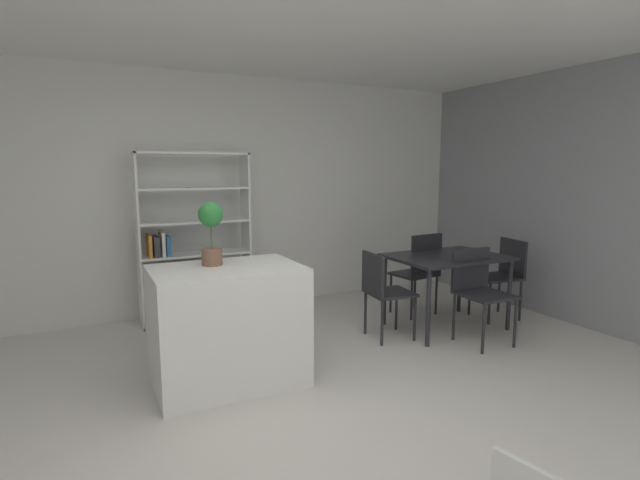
# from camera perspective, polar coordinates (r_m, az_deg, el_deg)

# --- Properties ---
(ground_plane) EXTENTS (9.71, 9.71, 0.00)m
(ground_plane) POSITION_cam_1_polar(r_m,az_deg,el_deg) (3.33, -2.19, -21.30)
(ground_plane) COLOR beige
(back_partition) EXTENTS (7.05, 0.06, 2.70)m
(back_partition) POSITION_cam_1_polar(r_m,az_deg,el_deg) (5.64, -14.40, 5.14)
(back_partition) COLOR silver
(back_partition) RESTS_ON ground_plane
(kitchen_island) EXTENTS (1.11, 0.75, 0.92)m
(kitchen_island) POSITION_cam_1_polar(r_m,az_deg,el_deg) (3.83, -10.87, -9.88)
(kitchen_island) COLOR white
(kitchen_island) RESTS_ON ground_plane
(potted_plant_on_island) EXTENTS (0.19, 0.19, 0.49)m
(potted_plant_on_island) POSITION_cam_1_polar(r_m,az_deg,el_deg) (3.76, -12.80, 1.38)
(potted_plant_on_island) COLOR brown
(potted_plant_on_island) RESTS_ON kitchen_island
(open_bookshelf) EXTENTS (1.18, 0.32, 1.82)m
(open_bookshelf) POSITION_cam_1_polar(r_m,az_deg,el_deg) (5.38, -14.92, -1.20)
(open_bookshelf) COLOR white
(open_bookshelf) RESTS_ON ground_plane
(dining_table) EXTENTS (1.16, 0.84, 0.77)m
(dining_table) POSITION_cam_1_polar(r_m,az_deg,el_deg) (5.14, 14.81, -2.63)
(dining_table) COLOR #232328
(dining_table) RESTS_ON ground_plane
(dining_chair_far) EXTENTS (0.49, 0.45, 0.94)m
(dining_chair_far) POSITION_cam_1_polar(r_m,az_deg,el_deg) (5.51, 11.80, -3.15)
(dining_chair_far) COLOR #232328
(dining_chair_far) RESTS_ON ground_plane
(dining_chair_near) EXTENTS (0.46, 0.47, 0.89)m
(dining_chair_near) POSITION_cam_1_polar(r_m,az_deg,el_deg) (4.86, 18.25, -5.21)
(dining_chair_near) COLOR #232328
(dining_chair_near) RESTS_ON ground_plane
(dining_chair_island_side) EXTENTS (0.45, 0.45, 0.85)m
(dining_chair_island_side) POSITION_cam_1_polar(r_m,az_deg,el_deg) (4.71, 7.38, -5.56)
(dining_chair_island_side) COLOR #232328
(dining_chair_island_side) RESTS_ON ground_plane
(dining_chair_window_side) EXTENTS (0.51, 0.48, 0.88)m
(dining_chair_window_side) POSITION_cam_1_polar(r_m,az_deg,el_deg) (5.71, 20.89, -3.44)
(dining_chair_window_side) COLOR #232328
(dining_chair_window_side) RESTS_ON ground_plane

